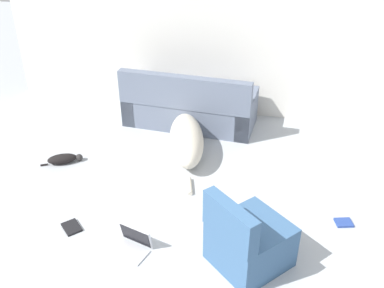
# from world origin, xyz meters

# --- Properties ---
(wall_back) EXTENTS (7.24, 0.06, 2.51)m
(wall_back) POSITION_xyz_m (0.00, 3.73, 1.26)
(wall_back) COLOR silver
(wall_back) RESTS_ON ground_plane
(couch) EXTENTS (1.93, 0.92, 0.87)m
(couch) POSITION_xyz_m (-0.66, 3.20, 0.27)
(couch) COLOR slate
(couch) RESTS_ON ground_plane
(dog) EXTENTS (0.76, 1.73, 0.43)m
(dog) POSITION_xyz_m (-0.53, 2.42, 0.21)
(dog) COLOR beige
(dog) RESTS_ON ground_plane
(cat) EXTENTS (0.49, 0.32, 0.12)m
(cat) POSITION_xyz_m (-1.99, 1.81, 0.06)
(cat) COLOR black
(cat) RESTS_ON ground_plane
(laptop_open) EXTENTS (0.41, 0.35, 0.23)m
(laptop_open) POSITION_xyz_m (-0.62, 0.55, 0.07)
(laptop_open) COLOR #B7B7BC
(laptop_open) RESTS_ON ground_plane
(book_blue) EXTENTS (0.20, 0.18, 0.02)m
(book_blue) POSITION_xyz_m (1.42, 1.36, 0.01)
(book_blue) COLOR #28428E
(book_blue) RESTS_ON ground_plane
(book_black) EXTENTS (0.26, 0.26, 0.02)m
(book_black) POSITION_xyz_m (-1.34, 0.68, 0.01)
(book_black) COLOR black
(book_black) RESTS_ON ground_plane
(side_chair) EXTENTS (0.88, 0.88, 0.79)m
(side_chair) POSITION_xyz_m (0.48, 0.60, 0.27)
(side_chair) COLOR #385B84
(side_chair) RESTS_ON ground_plane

